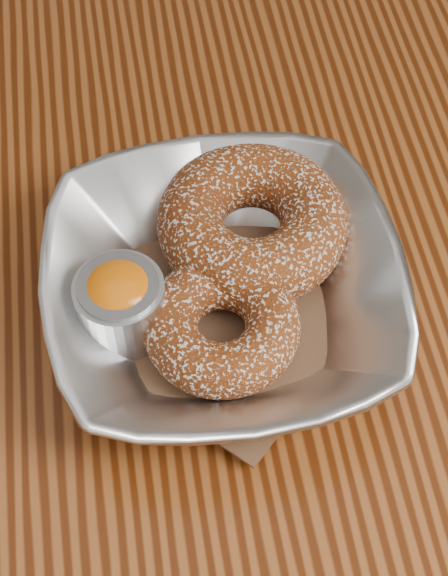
{
  "coord_description": "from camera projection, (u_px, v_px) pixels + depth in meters",
  "views": [
    {
      "loc": [
        -0.09,
        -0.26,
        1.2
      ],
      "look_at": [
        -0.04,
        0.01,
        0.78
      ],
      "focal_mm": 55.0,
      "sensor_mm": 36.0,
      "label": 1
    }
  ],
  "objects": [
    {
      "name": "donut_front",
      "position": [
        222.0,
        326.0,
        0.5
      ],
      "size": [
        0.1,
        0.1,
        0.03
      ],
      "primitive_type": "torus",
      "rotation": [
        0.0,
        0.0,
        0.18
      ],
      "color": "maroon",
      "rests_on": "parchment"
    },
    {
      "name": "donut_back",
      "position": [
        252.0,
        222.0,
        0.53
      ],
      "size": [
        0.15,
        0.15,
        0.04
      ],
      "primitive_type": "torus",
      "rotation": [
        0.0,
        0.0,
        -0.39
      ],
      "color": "maroon",
      "rests_on": "parchment"
    },
    {
      "name": "serving_bowl",
      "position": [
        224.0,
        292.0,
        0.51
      ],
      "size": [
        0.21,
        0.21,
        0.05
      ],
      "primitive_type": "imported",
      "color": "silver",
      "rests_on": "table"
    },
    {
      "name": "table",
      "position": [
        286.0,
        398.0,
        0.61
      ],
      "size": [
        1.2,
        0.8,
        0.75
      ],
      "color": "#693112",
      "rests_on": "ground_plane"
    },
    {
      "name": "ramekin",
      "position": [
        121.0,
        303.0,
        0.5
      ],
      "size": [
        0.05,
        0.05,
        0.05
      ],
      "color": "silver",
      "rests_on": "table"
    },
    {
      "name": "parchment",
      "position": [
        224.0,
        307.0,
        0.53
      ],
      "size": [
        0.21,
        0.21,
        0.0
      ],
      "primitive_type": "cube",
      "rotation": [
        0.0,
        0.0,
        0.78
      ],
      "color": "brown",
      "rests_on": "table"
    }
  ]
}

